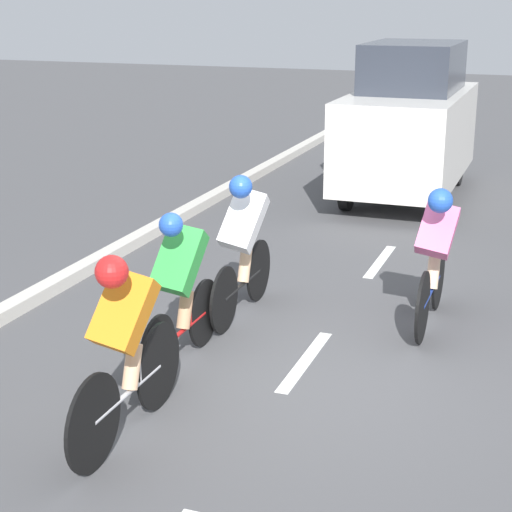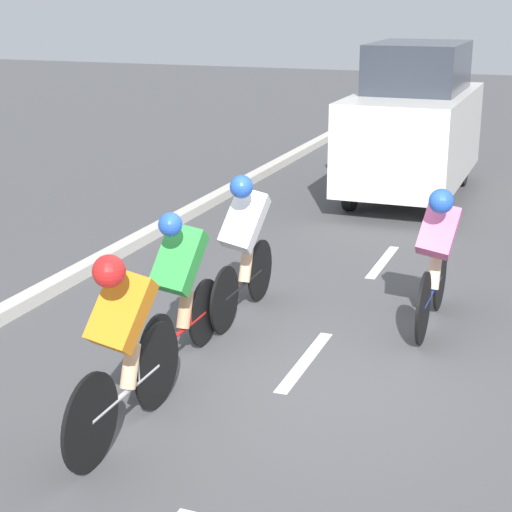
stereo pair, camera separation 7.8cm
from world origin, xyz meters
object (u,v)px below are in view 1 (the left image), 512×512
cyclist_green (180,286)px  cyclist_orange (125,342)px  cyclist_white (243,242)px  support_car (409,123)px  cyclist_pink (435,253)px

cyclist_green → cyclist_orange: bearing=97.6°
cyclist_white → cyclist_green: 1.33m
support_car → cyclist_pink: bearing=103.1°
cyclist_green → cyclist_orange: 1.33m
cyclist_pink → support_car: bearing=-76.9°
cyclist_white → support_car: bearing=-95.1°
cyclist_pink → cyclist_white: 1.90m
cyclist_white → cyclist_orange: (-0.10, 2.65, -0.02)m
cyclist_pink → cyclist_orange: 3.53m
cyclist_orange → cyclist_white: bearing=-87.8°
cyclist_pink → support_car: (1.31, -5.65, 0.43)m
cyclist_pink → cyclist_orange: cyclist_orange is taller
cyclist_pink → cyclist_orange: (1.75, 3.06, 0.02)m
cyclist_pink → cyclist_green: bearing=42.2°
support_car → cyclist_green: bearing=85.3°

